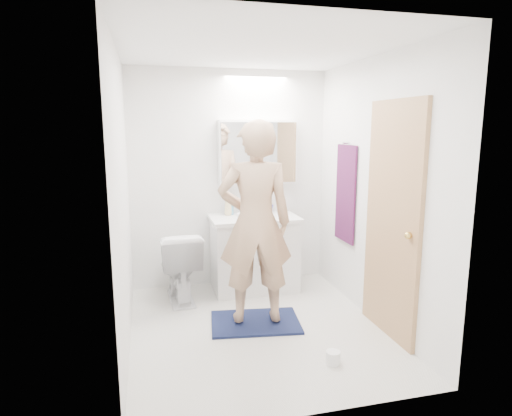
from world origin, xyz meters
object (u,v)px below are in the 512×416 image
object	(u,v)px
medicine_cabinet	(258,152)
person	(255,223)
vanity_cabinet	(254,255)
toothbrush_cup	(269,209)
toilet_paper_roll	(333,358)
soap_bottle_a	(228,206)
toilet	(179,265)
soap_bottle_b	(230,207)

from	to	relation	value
medicine_cabinet	person	size ratio (longest dim) A/B	0.49
vanity_cabinet	person	distance (m)	1.05
vanity_cabinet	person	size ratio (longest dim) A/B	0.50
person	toothbrush_cup	size ratio (longest dim) A/B	17.64
vanity_cabinet	toilet_paper_roll	bearing A→B (deg)	-83.18
vanity_cabinet	soap_bottle_a	size ratio (longest dim) A/B	4.24
vanity_cabinet	medicine_cabinet	bearing A→B (deg)	66.37
medicine_cabinet	toilet_paper_roll	size ratio (longest dim) A/B	8.00
medicine_cabinet	toilet	size ratio (longest dim) A/B	1.19
vanity_cabinet	soap_bottle_b	distance (m)	0.59
vanity_cabinet	soap_bottle_b	bearing A→B (deg)	142.11
toilet	toilet_paper_roll	distance (m)	1.91
person	toilet_paper_roll	bearing A→B (deg)	123.94
toothbrush_cup	toilet_paper_roll	world-z (taller)	toothbrush_cup
vanity_cabinet	toilet	size ratio (longest dim) A/B	1.22
medicine_cabinet	toilet	xyz separation A→B (m)	(-0.92, -0.33, -1.13)
person	medicine_cabinet	bearing A→B (deg)	-97.71
vanity_cabinet	person	world-z (taller)	person
medicine_cabinet	toilet_paper_roll	bearing A→B (deg)	-86.68
soap_bottle_a	toothbrush_cup	world-z (taller)	soap_bottle_a
soap_bottle_b	toilet_paper_roll	size ratio (longest dim) A/B	1.47
vanity_cabinet	soap_bottle_b	world-z (taller)	soap_bottle_b
medicine_cabinet	vanity_cabinet	bearing A→B (deg)	-113.63
person	toothbrush_cup	xyz separation A→B (m)	(0.42, 1.03, -0.08)
medicine_cabinet	person	distance (m)	1.25
soap_bottle_a	soap_bottle_b	distance (m)	0.05
toilet	toothbrush_cup	xyz separation A→B (m)	(1.04, 0.28, 0.50)
toilet	soap_bottle_b	xyz separation A→B (m)	(0.60, 0.30, 0.53)
soap_bottle_a	toothbrush_cup	distance (m)	0.47
person	toilet_paper_roll	distance (m)	1.28
vanity_cabinet	toilet_paper_roll	size ratio (longest dim) A/B	8.18
toilet	soap_bottle_b	distance (m)	0.85
toilet_paper_roll	soap_bottle_b	bearing A→B (deg)	103.05
person	soap_bottle_b	xyz separation A→B (m)	(-0.03, 1.05, -0.04)
toilet	toothbrush_cup	size ratio (longest dim) A/B	7.26
toilet	soap_bottle_a	size ratio (longest dim) A/B	3.48
medicine_cabinet	toothbrush_cup	distance (m)	0.65
person	soap_bottle_a	distance (m)	1.02
vanity_cabinet	soap_bottle_a	world-z (taller)	soap_bottle_a
person	soap_bottle_b	size ratio (longest dim) A/B	11.08
vanity_cabinet	toilet	world-z (taller)	vanity_cabinet
soap_bottle_b	toilet_paper_roll	xyz separation A→B (m)	(0.43, -1.87, -0.85)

